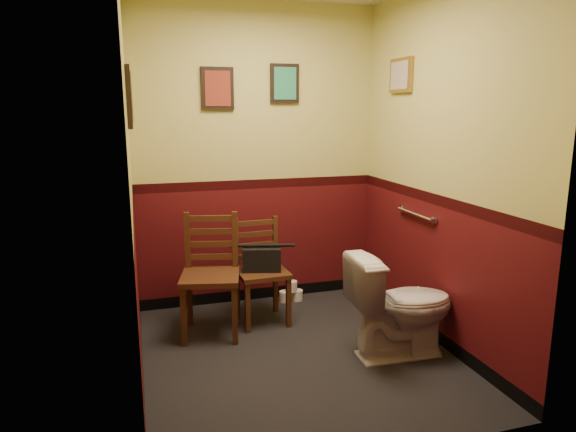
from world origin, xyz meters
name	(u,v)px	position (x,y,z in m)	size (l,w,h in m)	color
floor	(298,355)	(0.00, 0.00, 0.00)	(2.20, 2.40, 0.00)	black
wall_back	(258,157)	(0.00, 1.20, 1.35)	(2.20, 2.70, 0.00)	#480D11
wall_front	(378,204)	(0.00, -1.20, 1.35)	(2.20, 2.70, 0.00)	#480D11
wall_left	(131,179)	(-1.10, 0.00, 1.35)	(2.40, 2.70, 0.00)	#480D11
wall_right	(439,168)	(1.10, 0.00, 1.35)	(2.40, 2.70, 0.00)	#480D11
grab_bar	(415,214)	(1.07, 0.25, 0.95)	(0.05, 0.56, 0.06)	silver
framed_print_back_a	(217,89)	(-0.35, 1.18, 1.95)	(0.28, 0.04, 0.36)	black
framed_print_back_b	(285,83)	(0.25, 1.18, 2.00)	(0.26, 0.04, 0.34)	black
framed_print_left	(129,98)	(-1.08, 0.10, 1.85)	(0.04, 0.30, 0.38)	black
framed_print_right	(401,75)	(1.08, 0.60, 2.05)	(0.04, 0.34, 0.28)	olive
toilet	(401,306)	(0.72, -0.20, 0.38)	(0.43, 0.77, 0.76)	white
toilet_brush	(416,335)	(0.92, -0.09, 0.08)	(0.13, 0.13, 0.47)	silver
chair_left	(211,275)	(-0.54, 0.59, 0.48)	(0.54, 0.54, 0.96)	#452614
chair_right	(261,271)	(-0.10, 0.71, 0.44)	(0.42, 0.42, 0.87)	#452614
handbag	(262,259)	(-0.10, 0.67, 0.56)	(0.34, 0.23, 0.23)	black
tp_stack	(291,293)	(0.28, 1.06, 0.08)	(0.23, 0.12, 0.20)	silver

